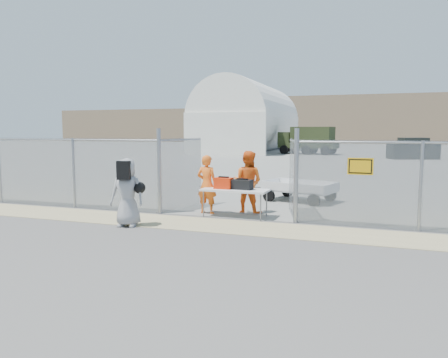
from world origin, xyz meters
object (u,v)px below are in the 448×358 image
at_px(visitor, 127,192).
at_px(utility_trailer, 300,191).
at_px(folding_table, 235,203).
at_px(security_worker_left, 207,184).
at_px(security_worker_right, 248,182).

relative_size(visitor, utility_trailer, 0.57).
relative_size(folding_table, security_worker_left, 1.08).
height_order(security_worker_left, utility_trailer, security_worker_left).
bearing_deg(security_worker_right, visitor, 54.35).
relative_size(security_worker_right, utility_trailer, 0.60).
bearing_deg(utility_trailer, security_worker_left, -108.20).
bearing_deg(folding_table, visitor, -136.71).
bearing_deg(folding_table, security_worker_left, 168.18).
bearing_deg(security_worker_left, security_worker_right, -150.88).
distance_m(folding_table, security_worker_left, 1.07).
distance_m(security_worker_left, utility_trailer, 3.86).
bearing_deg(security_worker_right, utility_trailer, -106.58).
bearing_deg(utility_trailer, security_worker_right, -95.49).
bearing_deg(utility_trailer, visitor, -106.13).
xyz_separation_m(security_worker_left, visitor, (-1.31, -2.23, 0.01)).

